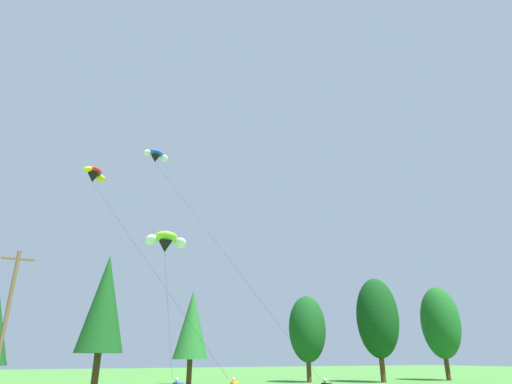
{
  "coord_description": "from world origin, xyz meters",
  "views": [
    {
      "loc": [
        -11.25,
        -2.09,
        2.8
      ],
      "look_at": [
        0.56,
        22.02,
        13.21
      ],
      "focal_mm": 29.89,
      "sensor_mm": 36.0,
      "label": 1
    }
  ],
  "objects_px": {
    "utility_pole": "(6,318)",
    "parafoil_kite_high_lime_white": "(166,242)",
    "parafoil_kite_mid_red_yellow": "(94,174)",
    "parafoil_kite_far_blue_white": "(156,156)"
  },
  "relations": [
    {
      "from": "utility_pole",
      "to": "parafoil_kite_mid_red_yellow",
      "type": "bearing_deg",
      "value": 1.75
    },
    {
      "from": "parafoil_kite_far_blue_white",
      "to": "parafoil_kite_high_lime_white",
      "type": "bearing_deg",
      "value": -84.85
    },
    {
      "from": "utility_pole",
      "to": "parafoil_kite_high_lime_white",
      "type": "distance_m",
      "value": 12.46
    },
    {
      "from": "parafoil_kite_high_lime_white",
      "to": "parafoil_kite_mid_red_yellow",
      "type": "bearing_deg",
      "value": 174.04
    },
    {
      "from": "parafoil_kite_mid_red_yellow",
      "to": "utility_pole",
      "type": "bearing_deg",
      "value": -178.25
    },
    {
      "from": "utility_pole",
      "to": "parafoil_kite_mid_red_yellow",
      "type": "height_order",
      "value": "parafoil_kite_mid_red_yellow"
    },
    {
      "from": "utility_pole",
      "to": "parafoil_kite_high_lime_white",
      "type": "bearing_deg",
      "value": -2.86
    },
    {
      "from": "utility_pole",
      "to": "parafoil_kite_far_blue_white",
      "type": "height_order",
      "value": "parafoil_kite_far_blue_white"
    },
    {
      "from": "parafoil_kite_far_blue_white",
      "to": "utility_pole",
      "type": "bearing_deg",
      "value": -155.87
    },
    {
      "from": "utility_pole",
      "to": "parafoil_kite_high_lime_white",
      "type": "xyz_separation_m",
      "value": [
        10.59,
        -0.53,
        6.55
      ]
    }
  ]
}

